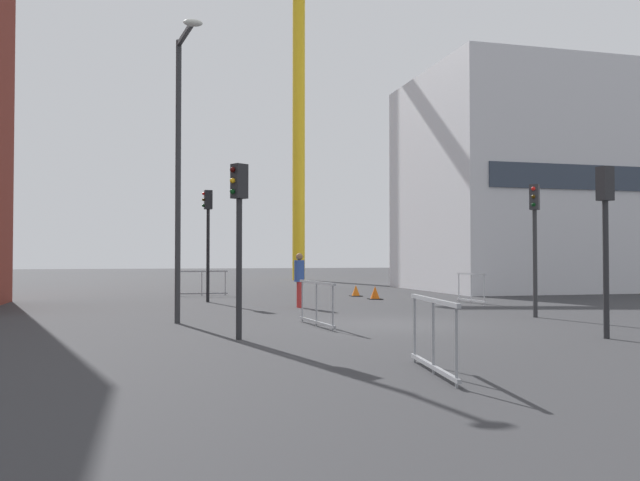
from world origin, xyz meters
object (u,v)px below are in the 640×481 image
object	(u,v)px
streetlamp_tall	(180,153)
traffic_cone_orange	(375,293)
pedestrian_walking	(299,276)
traffic_cone_on_verge	(356,291)
construction_crane	(297,83)
traffic_light_corner	(606,222)
traffic_light_crosswalk	(535,227)
traffic_light_island	(208,227)
traffic_light_median	(239,220)

from	to	relation	value
streetlamp_tall	traffic_cone_orange	xyz separation A→B (m)	(7.85, 7.87, -4.03)
pedestrian_walking	traffic_cone_on_verge	bearing A→B (deg)	56.17
streetlamp_tall	pedestrian_walking	world-z (taller)	streetlamp_tall
construction_crane	traffic_light_corner	xyz separation A→B (m)	(-1.08, -34.68, -11.83)
streetlamp_tall	traffic_light_crosswalk	bearing A→B (deg)	-3.23
construction_crane	traffic_light_crosswalk	bearing A→B (deg)	-89.67
streetlamp_tall	traffic_cone_on_verge	xyz separation A→B (m)	(7.72, 9.96, -4.05)
streetlamp_tall	traffic_cone_orange	size ratio (longest dim) A/B	13.83
traffic_light_island	traffic_cone_orange	size ratio (longest dim) A/B	7.96
traffic_light_crosswalk	traffic_cone_on_verge	size ratio (longest dim) A/B	7.69
construction_crane	streetlamp_tall	world-z (taller)	construction_crane
traffic_light_island	streetlamp_tall	bearing A→B (deg)	-99.69
traffic_light_crosswalk	pedestrian_walking	distance (m)	7.63
streetlamp_tall	pedestrian_walking	bearing A→B (deg)	47.92
traffic_light_median	traffic_cone_orange	bearing A→B (deg)	58.84
construction_crane	traffic_light_crosswalk	size ratio (longest dim) A/B	6.01
traffic_light_median	pedestrian_walking	bearing A→B (deg)	69.09
construction_crane	streetlamp_tall	distance (m)	32.61
streetlamp_tall	pedestrian_walking	xyz separation A→B (m)	(4.05, 4.48, -3.22)
construction_crane	traffic_cone_on_verge	distance (m)	24.17
traffic_light_island	traffic_cone_on_verge	xyz separation A→B (m)	(6.38, 2.10, -2.55)
traffic_light_corner	traffic_light_island	bearing A→B (deg)	118.42
streetlamp_tall	traffic_light_crosswalk	xyz separation A→B (m)	(9.60, -0.54, -1.78)
pedestrian_walking	traffic_light_median	bearing A→B (deg)	-110.91
traffic_light_island	traffic_light_median	xyz separation A→B (m)	(-0.31, -11.27, -0.35)
traffic_light_island	traffic_light_corner	distance (m)	14.74
traffic_light_median	traffic_cone_on_verge	world-z (taller)	traffic_light_median
traffic_light_corner	traffic_cone_on_verge	bearing A→B (deg)	92.40
traffic_light_median	traffic_cone_orange	xyz separation A→B (m)	(6.82, 11.28, -2.17)
construction_crane	pedestrian_walking	size ratio (longest dim) A/B	12.33
traffic_light_island	traffic_light_median	bearing A→B (deg)	-91.57
streetlamp_tall	traffic_light_crosswalk	size ratio (longest dim) A/B	1.95
traffic_cone_orange	traffic_light_crosswalk	bearing A→B (deg)	-78.25
traffic_light_island	traffic_light_crosswalk	distance (m)	11.79
traffic_cone_on_verge	traffic_light_island	bearing A→B (deg)	-161.75
traffic_light_crosswalk	traffic_cone_on_verge	world-z (taller)	traffic_light_crosswalk
traffic_light_corner	traffic_light_crosswalk	xyz separation A→B (m)	(1.25, 4.55, 0.09)
traffic_light_island	pedestrian_walking	size ratio (longest dim) A/B	2.31
traffic_light_crosswalk	streetlamp_tall	bearing A→B (deg)	176.77
streetlamp_tall	traffic_light_island	world-z (taller)	streetlamp_tall
construction_crane	pedestrian_walking	bearing A→B (deg)	-102.10
traffic_cone_orange	traffic_light_corner	bearing A→B (deg)	-87.79
construction_crane	traffic_light_island	bearing A→B (deg)	-110.42
traffic_light_island	traffic_cone_on_verge	bearing A→B (deg)	18.25
construction_crane	streetlamp_tall	bearing A→B (deg)	-107.68
construction_crane	traffic_light_median	world-z (taller)	construction_crane
streetlamp_tall	pedestrian_walking	size ratio (longest dim) A/B	4.01
traffic_cone_orange	traffic_cone_on_verge	distance (m)	2.10
traffic_light_median	pedestrian_walking	distance (m)	8.56
traffic_light_island	traffic_cone_on_verge	world-z (taller)	traffic_light_island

